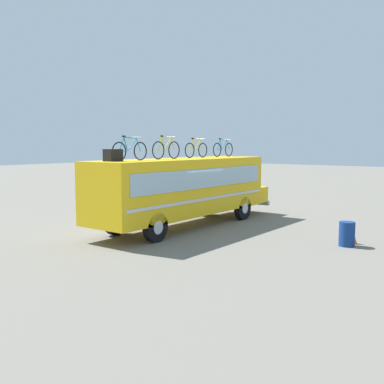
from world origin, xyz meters
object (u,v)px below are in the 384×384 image
(bus, at_px, (185,187))
(rooftop_bicycle_2, at_px, (166,149))
(rooftop_bicycle_3, at_px, (196,149))
(luggage_bag_1, at_px, (113,155))
(trash_bin, at_px, (347,234))
(traffic_cone, at_px, (352,236))
(rooftop_bicycle_4, at_px, (223,149))
(rooftop_bicycle_1, at_px, (130,150))

(bus, bearing_deg, rooftop_bicycle_2, 170.54)
(bus, height_order, rooftop_bicycle_3, rooftop_bicycle_3)
(luggage_bag_1, distance_m, rooftop_bicycle_3, 5.32)
(trash_bin, relative_size, traffic_cone, 1.50)
(rooftop_bicycle_4, distance_m, traffic_cone, 8.29)
(rooftop_bicycle_2, distance_m, rooftop_bicycle_3, 2.34)
(luggage_bag_1, bearing_deg, traffic_cone, -54.58)
(bus, height_order, traffic_cone, bus)
(rooftop_bicycle_2, xyz_separation_m, rooftop_bicycle_4, (4.60, 0.22, -0.02))
(trash_bin, bearing_deg, rooftop_bicycle_1, 118.66)
(luggage_bag_1, height_order, rooftop_bicycle_1, rooftop_bicycle_1)
(traffic_cone, bearing_deg, rooftop_bicycle_4, 70.39)
(luggage_bag_1, relative_size, rooftop_bicycle_1, 0.33)
(rooftop_bicycle_3, bearing_deg, bus, -163.94)
(rooftop_bicycle_3, distance_m, traffic_cone, 7.85)
(rooftop_bicycle_2, bearing_deg, rooftop_bicycle_4, 2.75)
(bus, height_order, rooftop_bicycle_4, rooftop_bicycle_4)
(rooftop_bicycle_1, distance_m, rooftop_bicycle_4, 6.86)
(rooftop_bicycle_2, distance_m, trash_bin, 7.75)
(rooftop_bicycle_3, bearing_deg, luggage_bag_1, -177.66)
(rooftop_bicycle_1, relative_size, rooftop_bicycle_3, 1.07)
(rooftop_bicycle_4, bearing_deg, rooftop_bicycle_1, -176.85)
(luggage_bag_1, distance_m, rooftop_bicycle_2, 2.98)
(rooftop_bicycle_4, xyz_separation_m, traffic_cone, (-2.59, -7.26, -3.05))
(bus, height_order, luggage_bag_1, luggage_bag_1)
(bus, height_order, trash_bin, bus)
(rooftop_bicycle_4, bearing_deg, trash_bin, -113.21)
(rooftop_bicycle_2, xyz_separation_m, traffic_cone, (2.01, -7.04, -3.07))
(rooftop_bicycle_1, bearing_deg, luggage_bag_1, 169.56)
(rooftop_bicycle_1, xyz_separation_m, traffic_cone, (4.27, -6.88, -3.05))
(rooftop_bicycle_2, distance_m, traffic_cone, 7.94)
(rooftop_bicycle_1, bearing_deg, trash_bin, -61.34)
(bus, distance_m, traffic_cone, 7.08)
(rooftop_bicycle_1, xyz_separation_m, rooftop_bicycle_4, (6.85, 0.38, -0.01))
(rooftop_bicycle_3, xyz_separation_m, traffic_cone, (-0.32, -7.23, -3.04))
(trash_bin, bearing_deg, bus, 93.72)
(luggage_bag_1, distance_m, trash_bin, 8.74)
(bus, bearing_deg, rooftop_bicycle_3, 16.06)
(luggage_bag_1, height_order, rooftop_bicycle_2, rooftop_bicycle_2)
(traffic_cone, bearing_deg, rooftop_bicycle_3, 87.47)
(rooftop_bicycle_4, bearing_deg, luggage_bag_1, -178.16)
(luggage_bag_1, relative_size, rooftop_bicycle_3, 0.35)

